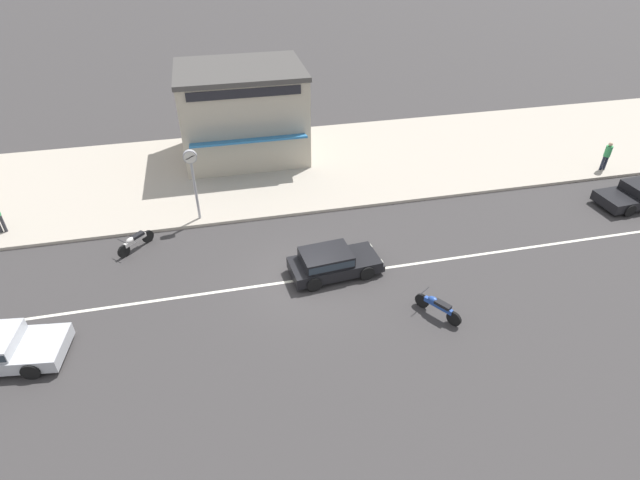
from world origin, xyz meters
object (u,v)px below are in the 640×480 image
(hatchback_black_0, at_px, (332,262))
(motorcycle_0, at_px, (135,241))
(street_clock, at_px, (192,169))
(shopfront_corner_warung, at_px, (243,112))
(pedestrian_by_shop, at_px, (607,154))
(motorcycle_2, at_px, (438,306))

(hatchback_black_0, height_order, motorcycle_0, hatchback_black_0)
(street_clock, height_order, shopfront_corner_warung, shopfront_corner_warung)
(hatchback_black_0, xyz_separation_m, street_clock, (-5.03, 5.11, 2.06))
(hatchback_black_0, relative_size, pedestrian_by_shop, 2.39)
(motorcycle_0, relative_size, shopfront_corner_warung, 0.21)
(motorcycle_0, height_order, shopfront_corner_warung, shopfront_corner_warung)
(hatchback_black_0, bearing_deg, motorcycle_0, 156.26)
(motorcycle_2, distance_m, street_clock, 11.83)
(hatchback_black_0, relative_size, motorcycle_0, 2.71)
(hatchback_black_0, relative_size, shopfront_corner_warung, 0.56)
(motorcycle_2, xyz_separation_m, shopfront_corner_warung, (-5.37, 14.68, 2.18))
(hatchback_black_0, height_order, motorcycle_2, hatchback_black_0)
(street_clock, distance_m, shopfront_corner_warung, 7.00)
(street_clock, bearing_deg, motorcycle_2, -45.30)
(motorcycle_0, distance_m, street_clock, 3.90)
(hatchback_black_0, xyz_separation_m, motorcycle_2, (3.15, -3.15, -0.16))
(shopfront_corner_warung, bearing_deg, street_clock, -113.57)
(motorcycle_2, bearing_deg, motorcycle_0, 148.94)
(pedestrian_by_shop, bearing_deg, hatchback_black_0, -162.07)
(hatchback_black_0, distance_m, motorcycle_2, 4.46)
(motorcycle_0, distance_m, motorcycle_2, 12.70)
(shopfront_corner_warung, bearing_deg, motorcycle_2, -69.90)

